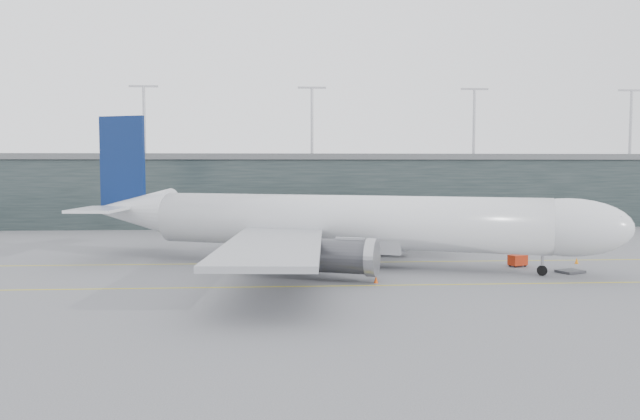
{
  "coord_description": "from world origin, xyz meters",
  "views": [
    {
      "loc": [
        -2.01,
        -84.73,
        12.59
      ],
      "look_at": [
        3.29,
        -4.0,
        6.93
      ],
      "focal_mm": 35.0,
      "sensor_mm": 36.0,
      "label": 1
    }
  ],
  "objects": [
    {
      "name": "taxiline_a",
      "position": [
        0.0,
        -4.0,
        0.01
      ],
      "size": [
        160.0,
        0.25,
        0.02
      ],
      "primitive_type": "cube",
      "color": "gold",
      "rests_on": "ground"
    },
    {
      "name": "cone_tail",
      "position": [
        -8.02,
        -11.31,
        0.35
      ],
      "size": [
        0.44,
        0.44,
        0.69
      ],
      "primitive_type": "cone",
      "color": "orange",
      "rests_on": "ground"
    },
    {
      "name": "ground",
      "position": [
        0.0,
        0.0,
        0.0
      ],
      "size": [
        320.0,
        320.0,
        0.0
      ],
      "primitive_type": "plane",
      "color": "#525257",
      "rests_on": "ground"
    },
    {
      "name": "jet_bridge",
      "position": [
        14.48,
        21.67,
        4.69
      ],
      "size": [
        17.31,
        44.51,
        6.26
      ],
      "rotation": [
        0.0,
        0.0,
        0.36
      ],
      "color": "#2E2E34",
      "rests_on": "ground"
    },
    {
      "name": "main_aircraft",
      "position": [
        5.75,
        -6.87,
        5.5
      ],
      "size": [
        67.5,
        62.31,
        19.6
      ],
      "rotation": [
        0.0,
        0.0,
        -0.36
      ],
      "color": "silver",
      "rests_on": "ground"
    },
    {
      "name": "baggage_dolly",
      "position": [
        32.44,
        -13.62,
        0.17
      ],
      "size": [
        3.49,
        3.19,
        0.28
      ],
      "primitive_type": "cube",
      "rotation": [
        0.0,
        0.0,
        0.4
      ],
      "color": "#36363A",
      "rests_on": "ground"
    },
    {
      "name": "taxiline_b",
      "position": [
        0.0,
        -20.0,
        0.01
      ],
      "size": [
        160.0,
        0.25,
        0.02
      ],
      "primitive_type": "cube",
      "color": "gold",
      "rests_on": "ground"
    },
    {
      "name": "terminal",
      "position": [
        -0.0,
        58.0,
        7.62
      ],
      "size": [
        240.0,
        36.0,
        29.0
      ],
      "color": "black",
      "rests_on": "ground"
    },
    {
      "name": "taxiline_lead_main",
      "position": [
        5.0,
        20.0,
        0.01
      ],
      "size": [
        0.25,
        60.0,
        0.02
      ],
      "primitive_type": "cube",
      "color": "gold",
      "rests_on": "ground"
    },
    {
      "name": "cone_nose",
      "position": [
        36.48,
        -6.99,
        0.39
      ],
      "size": [
        0.5,
        0.5,
        0.79
      ],
      "primitive_type": "cone",
      "color": "orange",
      "rests_on": "ground"
    },
    {
      "name": "uld_c",
      "position": [
        0.01,
        10.06,
        0.98
      ],
      "size": [
        2.48,
        2.23,
        1.87
      ],
      "rotation": [
        0.0,
        0.0,
        0.34
      ],
      "color": "#3D3E43",
      "rests_on": "ground"
    },
    {
      "name": "uld_a",
      "position": [
        -3.61,
        11.05,
        0.95
      ],
      "size": [
        2.45,
        2.24,
        1.81
      ],
      "rotation": [
        0.0,
        0.0,
        -0.4
      ],
      "color": "#3D3E43",
      "rests_on": "ground"
    },
    {
      "name": "gse_cart",
      "position": [
        27.96,
        -8.72,
        0.82
      ],
      "size": [
        2.52,
        2.1,
        1.47
      ],
      "rotation": [
        0.0,
        0.0,
        0.39
      ],
      "color": "#B6280D",
      "rests_on": "ground"
    },
    {
      "name": "uld_b",
      "position": [
        -0.95,
        11.63,
        1.1
      ],
      "size": [
        2.6,
        2.24,
        2.08
      ],
      "rotation": [
        0.0,
        0.0,
        -0.2
      ],
      "color": "#3D3E43",
      "rests_on": "ground"
    },
    {
      "name": "cone_wing_port",
      "position": [
        7.4,
        10.88,
        0.31
      ],
      "size": [
        0.39,
        0.39,
        0.62
      ],
      "primitive_type": "cone",
      "color": "#F6440D",
      "rests_on": "ground"
    },
    {
      "name": "cone_wing_stbd",
      "position": [
        8.41,
        -18.6,
        0.38
      ],
      "size": [
        0.48,
        0.48,
        0.77
      ],
      "primitive_type": "cone",
      "color": "#E74B0C",
      "rests_on": "ground"
    }
  ]
}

